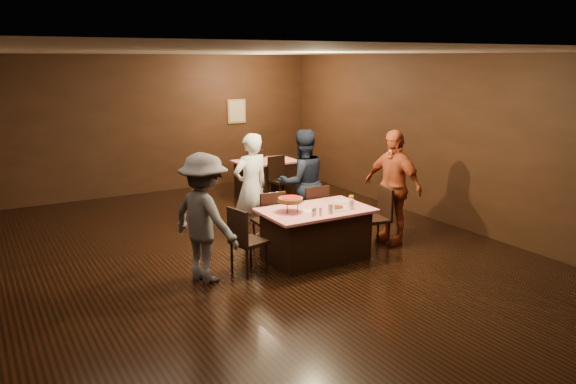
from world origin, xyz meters
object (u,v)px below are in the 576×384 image
object	(u,v)px
diner_white_jacket	(251,187)
diner_grey_knit	(205,218)
chair_end_left	(249,240)
chair_back_near	(282,180)
pizza_stand	(291,200)
chair_back_far	(253,169)
glass_amber	(351,200)
glass_front_left	(330,209)
diner_navy_hoodie	(302,183)
chair_far_left	(268,220)
main_table	(316,234)
back_table	(266,178)
diner_red_shirt	(392,186)
plate_empty	(341,202)
chair_far_right	(311,213)
glass_front_right	(351,204)
chair_end_right	(374,218)

from	to	relation	value
diner_white_jacket	diner_grey_knit	distance (m)	1.82
chair_end_left	diner_white_jacket	distance (m)	1.54
chair_back_near	pizza_stand	xyz separation A→B (m)	(-1.61, -3.12, 0.48)
chair_back_far	pizza_stand	bearing A→B (deg)	77.86
glass_amber	glass_front_left	bearing A→B (deg)	-155.56
chair_end_left	glass_amber	world-z (taller)	chair_end_left
chair_back_near	glass_amber	size ratio (longest dim) A/B	6.79
diner_navy_hoodie	glass_amber	xyz separation A→B (m)	(0.12, -1.21, -0.05)
chair_end_left	diner_grey_knit	bearing A→B (deg)	72.93
chair_far_left	glass_amber	xyz separation A→B (m)	(1.00, -0.80, 0.37)
main_table	chair_far_left	world-z (taller)	chair_far_left
glass_front_left	diner_navy_hoodie	bearing A→B (deg)	73.67
back_table	diner_red_shirt	size ratio (longest dim) A/B	0.71
main_table	plate_empty	xyz separation A→B (m)	(0.55, 0.15, 0.39)
chair_back_near	glass_front_left	world-z (taller)	chair_back_near
glass_front_left	diner_grey_knit	bearing A→B (deg)	168.92
back_table	chair_end_left	xyz separation A→B (m)	(-2.31, -3.87, 0.09)
chair_far_right	chair_back_near	world-z (taller)	same
glass_amber	chair_back_near	bearing A→B (deg)	79.20
glass_front_left	glass_front_right	xyz separation A→B (m)	(0.40, 0.05, 0.00)
main_table	diner_navy_hoodie	distance (m)	1.35
pizza_stand	plate_empty	xyz separation A→B (m)	(0.95, 0.10, -0.17)
diner_red_shirt	glass_amber	world-z (taller)	diner_red_shirt
diner_white_jacket	diner_grey_knit	size ratio (longest dim) A/B	1.01
back_table	plate_empty	world-z (taller)	plate_empty
chair_end_left	main_table	bearing A→B (deg)	-102.78
chair_back_near	diner_red_shirt	size ratio (longest dim) A/B	0.52
main_table	diner_navy_hoodie	world-z (taller)	diner_navy_hoodie
back_table	glass_front_left	bearing A→B (deg)	-105.60
chair_end_left	diner_red_shirt	bearing A→B (deg)	-100.87
glass_front_right	chair_back_far	bearing A→B (deg)	80.80
glass_amber	chair_far_right	bearing A→B (deg)	104.04
chair_end_right	diner_navy_hoodie	bearing A→B (deg)	-142.11
chair_far_right	diner_navy_hoodie	world-z (taller)	diner_navy_hoodie
back_table	chair_far_left	size ratio (longest dim) A/B	1.37
diner_grey_knit	glass_amber	world-z (taller)	diner_grey_knit
pizza_stand	glass_front_right	distance (m)	0.91
chair_far_right	glass_amber	distance (m)	0.90
chair_back_far	glass_front_left	size ratio (longest dim) A/B	6.79
chair_far_left	chair_end_left	bearing A→B (deg)	50.35
main_table	pizza_stand	bearing A→B (deg)	172.87
chair_end_right	diner_grey_knit	bearing A→B (deg)	-81.31
chair_back_far	diner_navy_hoodie	xyz separation A→B (m)	(-0.74, -3.31, 0.42)
chair_end_right	diner_navy_hoodie	xyz separation A→B (m)	(-0.62, 1.16, 0.42)
chair_far_left	diner_white_jacket	distance (m)	0.69
back_table	glass_front_right	bearing A→B (deg)	-100.51
chair_back_near	chair_end_right	bearing A→B (deg)	-98.46
main_table	chair_end_right	xyz separation A→B (m)	(1.10, 0.00, 0.09)
chair_far_left	chair_far_right	bearing A→B (deg)	-176.62
main_table	glass_front_left	xyz separation A→B (m)	(0.05, -0.30, 0.46)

